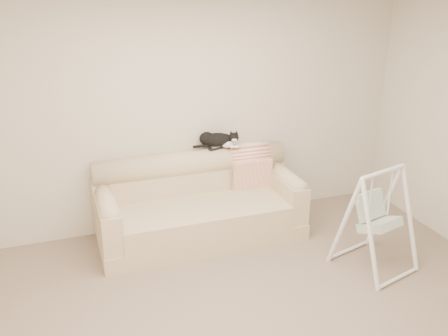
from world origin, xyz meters
name	(u,v)px	position (x,y,z in m)	size (l,w,h in m)	color
ground_plane	(259,321)	(0.00, 0.00, 0.00)	(5.00, 5.00, 0.00)	#7A6656
room_shell	(264,149)	(0.00, 0.00, 1.53)	(5.04, 4.04, 2.60)	beige
sofa	(198,206)	(-0.04, 1.62, 0.35)	(2.20, 0.93, 0.90)	tan
remote_a	(216,148)	(0.24, 1.85, 0.91)	(0.19, 0.09, 0.03)	black
remote_b	(231,147)	(0.42, 1.84, 0.91)	(0.17, 0.13, 0.02)	black
tuxedo_cat	(218,140)	(0.27, 1.88, 1.00)	(0.51, 0.34, 0.20)	black
throw_blanket	(248,160)	(0.63, 1.84, 0.72)	(0.46, 0.38, 0.58)	#D95941
baby_swing	(377,219)	(1.40, 0.43, 0.51)	(0.78, 0.81, 1.03)	white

